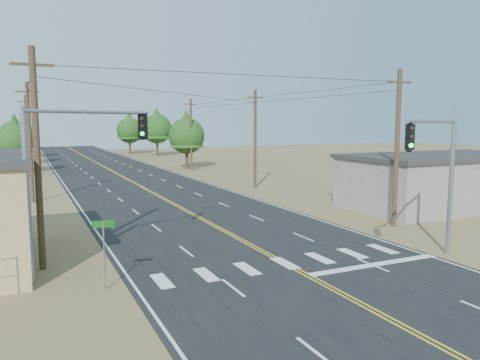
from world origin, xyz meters
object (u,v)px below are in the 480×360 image
building_right (441,182)px  signal_mast_right (440,165)px  signal_mast_left (67,162)px  street_sign (104,244)px

building_right → signal_mast_right: signal_mast_right is taller
signal_mast_left → signal_mast_right: bearing=-41.1°
signal_mast_left → signal_mast_right: (16.11, -5.50, -0.27)m
building_right → signal_mast_right: bearing=-138.5°
signal_mast_right → street_sign: size_ratio=2.44×
building_right → signal_mast_left: 29.01m
signal_mast_left → street_sign: bearing=-91.1°
building_right → signal_mast_left: size_ratio=2.04×
signal_mast_left → building_right: bearing=-11.6°
building_right → street_sign: (-27.33, -8.00, -0.10)m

